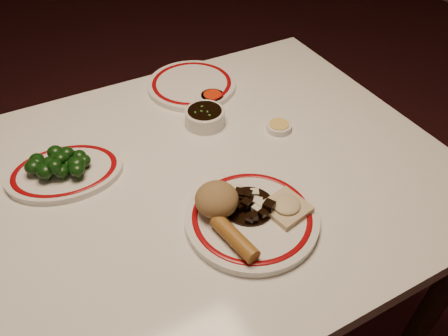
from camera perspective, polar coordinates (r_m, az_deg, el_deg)
ground at (r=1.61m, az=-3.06°, el=-20.59°), size 7.00×7.00×0.00m
dining_table at (r=1.06m, az=-4.37°, el=-4.60°), size 1.20×0.90×0.75m
main_plate at (r=0.89m, az=3.65°, el=-6.51°), size 0.33×0.33×0.02m
rice_mound at (r=0.87m, az=-0.96°, el=-4.13°), size 0.09×0.09×0.06m
spring_roll at (r=0.83m, az=1.37°, el=-9.12°), size 0.05×0.12×0.03m
fried_wonton at (r=0.90m, az=8.12°, el=-5.01°), size 0.10×0.10×0.02m
stirfry_heap at (r=0.89m, az=3.47°, el=-4.68°), size 0.11×0.11×0.03m
broccoli_plate at (r=1.05m, az=-20.05°, el=-0.47°), size 0.29×0.27×0.02m
broccoli_pile at (r=1.03m, az=-20.68°, el=0.72°), size 0.14×0.11×0.05m
soy_bowl at (r=1.13m, az=-2.50°, el=6.63°), size 0.10×0.10×0.04m
sweet_sour_dish at (r=1.22m, az=-1.51°, el=9.25°), size 0.06×0.06×0.02m
mustard_dish at (r=1.12m, az=7.17°, el=5.36°), size 0.06×0.06×0.02m
far_plate at (r=1.28m, az=-4.23°, el=10.83°), size 0.31×0.31×0.02m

